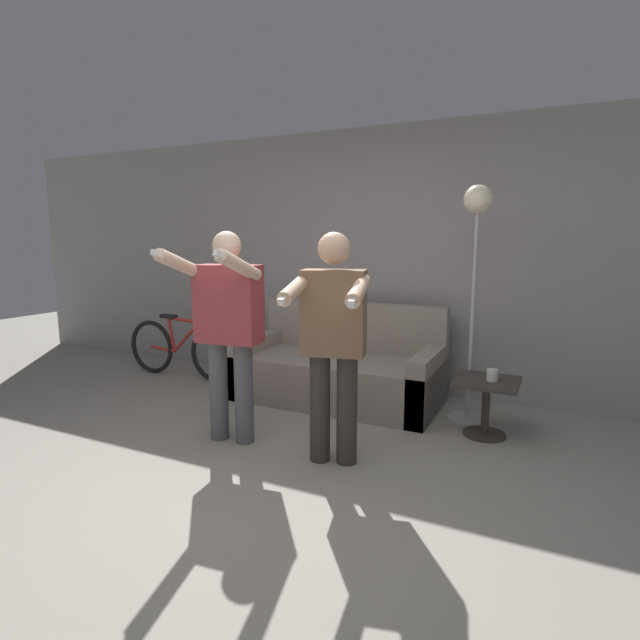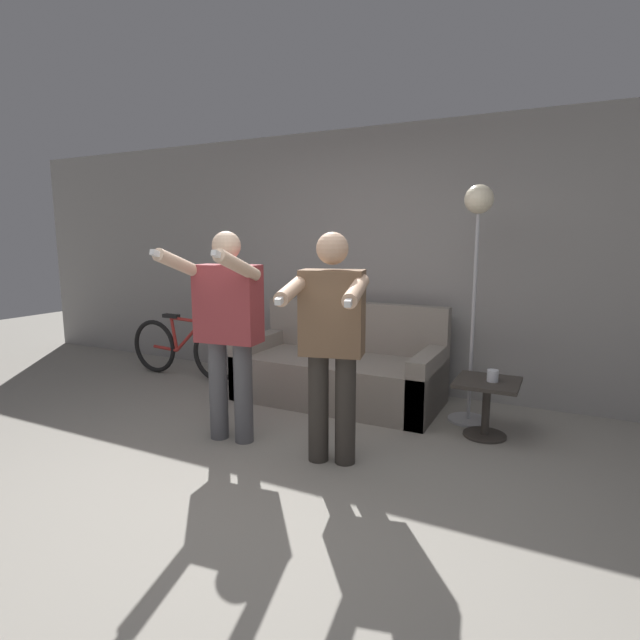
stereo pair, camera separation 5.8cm
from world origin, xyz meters
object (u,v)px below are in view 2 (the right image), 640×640
Objects in this scene: cat at (321,292)px; floor_lamp at (477,245)px; side_table at (487,396)px; person_left at (227,321)px; person_right at (331,334)px; couch at (340,371)px; cup at (493,376)px; bicycle at (184,349)px.

cat is 0.22× the size of floor_lamp.
side_table is (1.74, -0.64, -0.66)m from cat.
person_right is (0.85, -0.00, -0.03)m from person_left.
cat reaches higher than side_table.
person_right reaches higher than couch.
person_right is 3.74× the size of cat.
person_right is at bearing -132.39° from side_table.
person_right reaches higher than cup.
side_table is 0.17m from cup.
couch is at bearing 167.27° from side_table.
floor_lamp is 1.04m from cup.
couch reaches higher than cup.
person_right is at bearing -133.85° from cup.
person_left is (-0.34, -1.26, 0.64)m from couch.
bicycle is at bearing -178.64° from couch.
cup is at bearing -4.80° from bicycle.
couch is 1.26× the size of bicycle.
cup is at bearing 21.99° from person_left.
cup is at bearing -20.04° from cat.
floor_lamp is at bearing 0.25° from bicycle.
bicycle reaches higher than cup.
bicycle is (-3.07, -0.01, -1.15)m from floor_lamp.
cup is (0.21, -0.29, -0.98)m from floor_lamp.
person_right is 1.53m from floor_lamp.
floor_lamp is 1.19m from side_table.
person_right is at bearing -6.40° from person_left.
person_right reaches higher than side_table.
couch is at bearing 178.53° from floor_lamp.
floor_lamp reaches higher than cat.
floor_lamp is at bearing -12.91° from cat.
side_table is at bearing 22.74° from person_left.
bicycle is (-3.25, 0.27, -0.00)m from side_table.
person_left is 0.81× the size of floor_lamp.
floor_lamp reaches higher than couch.
bicycle is at bearing -179.75° from floor_lamp.
cup is (0.91, 0.95, -0.40)m from person_right.
person_left reaches higher than cat.
side_table is (0.87, 0.96, -0.57)m from person_right.
person_left is at bearing -89.18° from cat.
side_table is at bearing -4.68° from bicycle.
person_left reaches higher than bicycle.
person_left reaches higher than cup.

